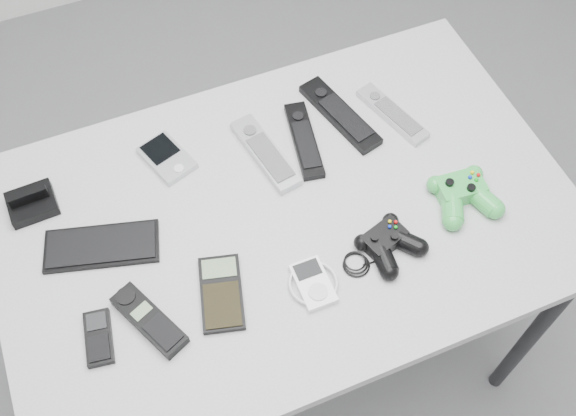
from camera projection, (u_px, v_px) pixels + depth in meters
name	position (u px, v px, depth m)	size (l,w,h in m)	color
floor	(289.00, 329.00, 2.12)	(3.50, 3.50, 0.00)	slate
desk	(286.00, 229.00, 1.46)	(1.20, 0.77, 0.80)	#969698
pda_keyboard	(102.00, 246.00, 1.35)	(0.23, 0.10, 0.01)	black
dock_bracket	(30.00, 200.00, 1.39)	(0.10, 0.08, 0.05)	black
pda	(167.00, 157.00, 1.47)	(0.08, 0.12, 0.02)	#A9ABB1
remote_silver_a	(265.00, 153.00, 1.47)	(0.05, 0.22, 0.02)	#A9ABB1
remote_black_a	(304.00, 140.00, 1.49)	(0.05, 0.21, 0.02)	black
remote_black_b	(340.00, 114.00, 1.53)	(0.06, 0.24, 0.02)	black
remote_silver_b	(392.00, 113.00, 1.53)	(0.05, 0.20, 0.02)	#B0AEB5
mobile_phone	(99.00, 337.00, 1.25)	(0.05, 0.11, 0.02)	black
cordless_handset	(149.00, 320.00, 1.26)	(0.05, 0.17, 0.03)	black
calculator	(221.00, 293.00, 1.30)	(0.08, 0.16, 0.02)	black
mp3_player	(313.00, 283.00, 1.31)	(0.10, 0.10, 0.02)	white
controller_black	(388.00, 242.00, 1.34)	(0.21, 0.13, 0.04)	black
controller_green	(463.00, 193.00, 1.40)	(0.14, 0.15, 0.05)	green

